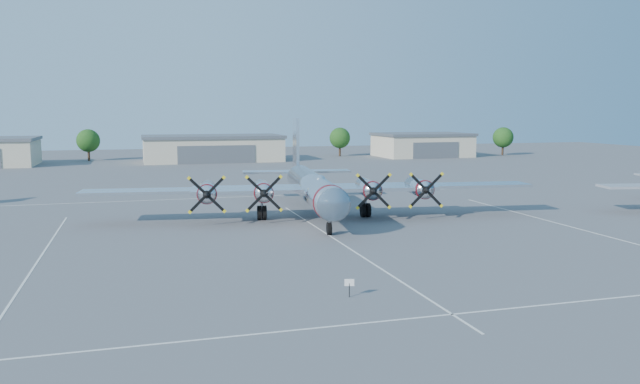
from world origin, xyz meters
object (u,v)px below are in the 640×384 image
object	(u,v)px
hangar_center	(213,148)
tree_far_east	(503,137)
main_bomber_b29	(312,215)
tree_east	(340,138)
hangar_east	(422,145)
tree_west	(88,141)
info_placard	(349,284)

from	to	relation	value
hangar_center	tree_far_east	size ratio (longest dim) A/B	4.31
hangar_center	main_bomber_b29	bearing A→B (deg)	-88.94
tree_east	tree_far_east	xyz separation A→B (m)	(38.00, -8.00, 0.00)
hangar_center	hangar_east	xyz separation A→B (m)	(48.00, 0.00, 0.00)
hangar_center	hangar_east	world-z (taller)	same
hangar_center	hangar_east	distance (m)	48.00
tree_east	main_bomber_b29	xyz separation A→B (m)	(-28.66, -78.45, -4.22)
hangar_east	tree_west	distance (m)	73.46
hangar_east	main_bomber_b29	size ratio (longest dim) A/B	0.48
hangar_center	info_placard	distance (m)	99.76
tree_far_east	tree_west	bearing A→B (deg)	173.86
tree_east	info_placard	size ratio (longest dim) A/B	6.42
tree_west	main_bomber_b29	bearing A→B (deg)	-71.87
tree_west	hangar_east	bearing A→B (deg)	-6.28
hangar_east	tree_east	xyz separation A→B (m)	(-18.00, 6.04, 1.51)
hangar_east	tree_east	bearing A→B (deg)	161.46
tree_west	info_placard	distance (m)	109.76
hangar_center	info_placard	xyz separation A→B (m)	(-4.06, -99.65, -1.98)
hangar_center	info_placard	size ratio (longest dim) A/B	27.66
hangar_center	tree_west	size ratio (longest dim) A/B	4.31
tree_east	main_bomber_b29	world-z (taller)	tree_east
main_bomber_b29	info_placard	distance (m)	27.78
tree_east	main_bomber_b29	distance (m)	83.63
hangar_center	tree_far_east	distance (m)	68.05
info_placard	hangar_center	bearing A→B (deg)	105.67
tree_west	tree_east	bearing A→B (deg)	-2.08
hangar_east	tree_east	world-z (taller)	tree_east
hangar_east	info_placard	xyz separation A→B (m)	(-52.06, -99.65, -1.99)
main_bomber_b29	info_placard	size ratio (longest dim) A/B	41.67
main_bomber_b29	hangar_east	bearing A→B (deg)	64.37
tree_west	info_placard	bearing A→B (deg)	-79.00
tree_west	main_bomber_b29	xyz separation A→B (m)	(26.34, -80.45, -4.22)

